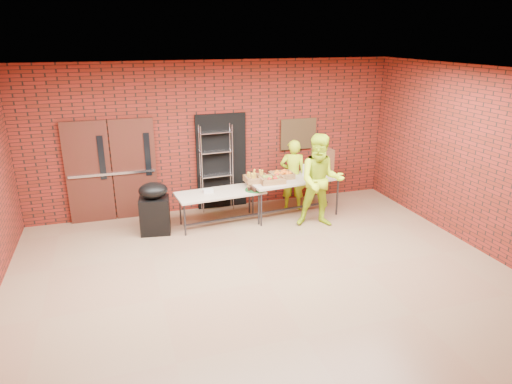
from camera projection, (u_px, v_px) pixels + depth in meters
room at (269, 186)px, 6.66m from camera, size 8.08×7.08×3.28m
double_doors at (112, 171)px, 9.31m from camera, size 1.78×0.12×2.10m
dark_doorway at (221, 162)px, 9.98m from camera, size 1.10×0.06×2.10m
bronze_plaque at (298, 134)px, 10.32m from camera, size 0.85×0.04×0.70m
wire_rack at (216, 168)px, 9.85m from camera, size 0.71×0.28×1.90m
table_left at (220, 195)px, 9.10m from camera, size 1.80×0.88×0.71m
table_right at (294, 181)px, 9.66m from camera, size 2.07×1.06×0.81m
basket_bananas at (257, 178)px, 9.39m from camera, size 0.48×0.37×0.15m
basket_oranges at (282, 175)px, 9.62m from camera, size 0.48×0.37×0.15m
basket_apples at (272, 179)px, 9.31m from camera, size 0.50×0.39×0.15m
muffin_tray at (255, 188)px, 9.18m from camera, size 0.42×0.42×0.10m
napkin_box at (208, 191)px, 9.05m from camera, size 0.20×0.13×0.07m
coffee_dispenser at (322, 161)px, 9.90m from camera, size 0.40×0.36×0.53m
cup_stack_front at (308, 174)px, 9.52m from camera, size 0.08×0.08×0.23m
cup_stack_mid at (314, 172)px, 9.58m from camera, size 0.09×0.09×0.26m
cup_stack_back at (304, 170)px, 9.73m from camera, size 0.08×0.08×0.25m
covered_grill at (154, 208)px, 8.81m from camera, size 0.62×0.55×1.03m
volunteer_woman at (293, 175)px, 9.96m from camera, size 0.67×0.55×1.56m
volunteer_man at (321, 181)px, 9.02m from camera, size 1.09×0.96×1.88m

